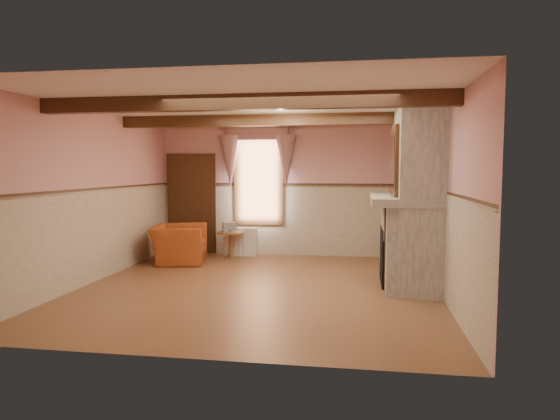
% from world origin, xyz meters
% --- Properties ---
extents(floor, '(5.50, 6.00, 0.01)m').
position_xyz_m(floor, '(0.00, 0.00, 0.00)').
color(floor, brown).
rests_on(floor, ground).
extents(ceiling, '(5.50, 6.00, 0.01)m').
position_xyz_m(ceiling, '(0.00, 0.00, 2.80)').
color(ceiling, silver).
rests_on(ceiling, wall_back).
extents(wall_back, '(5.50, 0.02, 2.80)m').
position_xyz_m(wall_back, '(0.00, 3.00, 1.40)').
color(wall_back, '#D09090').
rests_on(wall_back, floor).
extents(wall_front, '(5.50, 0.02, 2.80)m').
position_xyz_m(wall_front, '(0.00, -3.00, 1.40)').
color(wall_front, '#D09090').
rests_on(wall_front, floor).
extents(wall_left, '(0.02, 6.00, 2.80)m').
position_xyz_m(wall_left, '(-2.75, 0.00, 1.40)').
color(wall_left, '#D09090').
rests_on(wall_left, floor).
extents(wall_right, '(0.02, 6.00, 2.80)m').
position_xyz_m(wall_right, '(2.75, 0.00, 1.40)').
color(wall_right, '#D09090').
rests_on(wall_right, floor).
extents(wainscot, '(5.50, 6.00, 1.50)m').
position_xyz_m(wainscot, '(0.00, 0.00, 0.75)').
color(wainscot, beige).
rests_on(wainscot, floor).
extents(chair_rail, '(5.50, 6.00, 0.08)m').
position_xyz_m(chair_rail, '(0.00, 0.00, 1.50)').
color(chair_rail, black).
rests_on(chair_rail, wainscot).
extents(firebox, '(0.20, 0.95, 0.90)m').
position_xyz_m(firebox, '(2.00, 0.60, 0.45)').
color(firebox, black).
rests_on(firebox, floor).
extents(armchair, '(1.19, 1.30, 0.73)m').
position_xyz_m(armchair, '(-1.96, 1.77, 0.37)').
color(armchair, '#994219').
rests_on(armchair, floor).
extents(side_table, '(0.60, 0.60, 0.55)m').
position_xyz_m(side_table, '(-1.08, 2.40, 0.28)').
color(side_table, brown).
rests_on(side_table, floor).
extents(book_stack, '(0.35, 0.39, 0.20)m').
position_xyz_m(book_stack, '(-1.11, 2.41, 0.65)').
color(book_stack, '#B7AD8C').
rests_on(book_stack, side_table).
extents(radiator, '(0.70, 0.19, 0.60)m').
position_xyz_m(radiator, '(-0.94, 2.70, 0.30)').
color(radiator, silver).
rests_on(radiator, floor).
extents(bowl, '(0.33, 0.33, 0.08)m').
position_xyz_m(bowl, '(2.24, 0.76, 1.46)').
color(bowl, brown).
rests_on(bowl, mantel).
extents(mantel_clock, '(0.14, 0.24, 0.20)m').
position_xyz_m(mantel_clock, '(2.24, 1.40, 1.52)').
color(mantel_clock, black).
rests_on(mantel_clock, mantel).
extents(oil_lamp, '(0.11, 0.11, 0.28)m').
position_xyz_m(oil_lamp, '(2.24, 1.05, 1.56)').
color(oil_lamp, '#B88533').
rests_on(oil_lamp, mantel).
extents(candle_red, '(0.06, 0.06, 0.16)m').
position_xyz_m(candle_red, '(2.24, -0.06, 1.50)').
color(candle_red, maroon).
rests_on(candle_red, mantel).
extents(jar_yellow, '(0.06, 0.06, 0.12)m').
position_xyz_m(jar_yellow, '(2.24, 0.05, 1.48)').
color(jar_yellow, yellow).
rests_on(jar_yellow, mantel).
extents(fireplace, '(0.85, 2.00, 2.80)m').
position_xyz_m(fireplace, '(2.42, 0.60, 1.40)').
color(fireplace, gray).
rests_on(fireplace, floor).
extents(mantel, '(1.05, 2.05, 0.12)m').
position_xyz_m(mantel, '(2.24, 0.60, 1.36)').
color(mantel, gray).
rests_on(mantel, fireplace).
extents(overmantel_mirror, '(0.06, 1.44, 1.04)m').
position_xyz_m(overmantel_mirror, '(2.06, 0.60, 1.97)').
color(overmantel_mirror, silver).
rests_on(overmantel_mirror, fireplace).
extents(door, '(1.10, 0.10, 2.10)m').
position_xyz_m(door, '(-2.10, 2.94, 1.05)').
color(door, black).
rests_on(door, floor).
extents(window, '(1.06, 0.08, 2.02)m').
position_xyz_m(window, '(-0.60, 2.97, 1.65)').
color(window, white).
rests_on(window, wall_back).
extents(window_drapes, '(1.30, 0.14, 1.40)m').
position_xyz_m(window_drapes, '(-0.60, 2.88, 2.25)').
color(window_drapes, gray).
rests_on(window_drapes, wall_back).
extents(ceiling_beam_front, '(5.50, 0.18, 0.20)m').
position_xyz_m(ceiling_beam_front, '(0.00, -1.20, 2.70)').
color(ceiling_beam_front, black).
rests_on(ceiling_beam_front, ceiling).
extents(ceiling_beam_back, '(5.50, 0.18, 0.20)m').
position_xyz_m(ceiling_beam_back, '(0.00, 1.20, 2.70)').
color(ceiling_beam_back, black).
rests_on(ceiling_beam_back, ceiling).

